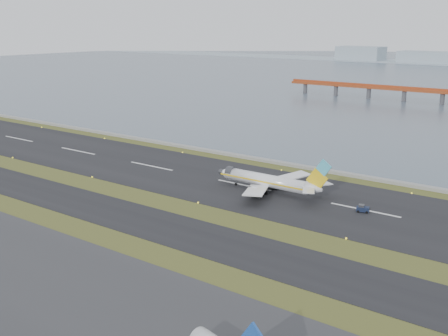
{
  "coord_description": "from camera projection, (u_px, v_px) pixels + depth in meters",
  "views": [
    {
      "loc": [
        96.01,
        -108.11,
        49.31
      ],
      "look_at": [
        -1.77,
        22.0,
        7.01
      ],
      "focal_mm": 45.0,
      "sensor_mm": 36.0,
      "label": 1
    }
  ],
  "objects": [
    {
      "name": "airliner",
      "position": [
        270.0,
        181.0,
        166.98
      ],
      "size": [
        38.52,
        32.89,
        12.8
      ],
      "color": "white",
      "rests_on": "ground"
    },
    {
      "name": "pushback_tug",
      "position": [
        363.0,
        209.0,
        150.02
      ],
      "size": [
        3.71,
        2.77,
        2.12
      ],
      "rotation": [
        0.0,
        0.0,
        0.31
      ],
      "color": "#131C36",
      "rests_on": "ground"
    },
    {
      "name": "seawall",
      "position": [
        293.0,
        165.0,
        198.17
      ],
      "size": [
        1000.0,
        2.5,
        1.0
      ],
      "primitive_type": "cube",
      "color": "gray",
      "rests_on": "ground"
    },
    {
      "name": "ground",
      "position": [
        180.0,
        210.0,
        151.87
      ],
      "size": [
        1000.0,
        1000.0,
        0.0
      ],
      "primitive_type": "plane",
      "color": "#3E4B1A",
      "rests_on": "ground"
    },
    {
      "name": "runway_strip",
      "position": [
        244.0,
        185.0,
        175.07
      ],
      "size": [
        1000.0,
        45.0,
        0.1
      ],
      "primitive_type": "cube",
      "color": "black",
      "rests_on": "ground"
    },
    {
      "name": "taxiway_strip",
      "position": [
        149.0,
        222.0,
        142.58
      ],
      "size": [
        1000.0,
        18.0,
        0.1
      ],
      "primitive_type": "cube",
      "color": "black",
      "rests_on": "ground"
    }
  ]
}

